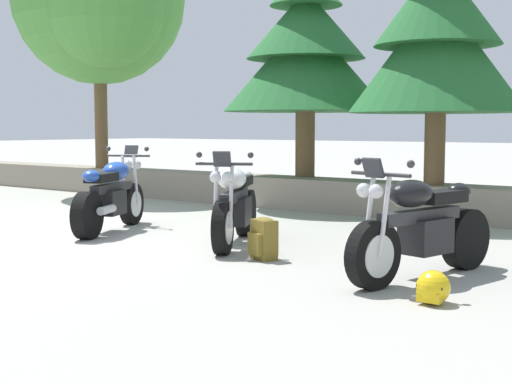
# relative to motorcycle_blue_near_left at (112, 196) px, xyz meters

# --- Properties ---
(ground_plane) EXTENTS (120.00, 120.00, 0.00)m
(ground_plane) POSITION_rel_motorcycle_blue_near_left_xyz_m (-0.60, -0.88, -0.49)
(ground_plane) COLOR #A3A099
(stone_wall) EXTENTS (36.00, 0.80, 0.55)m
(stone_wall) POSITION_rel_motorcycle_blue_near_left_xyz_m (-0.60, 3.92, -0.21)
(stone_wall) COLOR gray
(stone_wall) RESTS_ON ground
(motorcycle_blue_near_left) EXTENTS (1.07, 1.95, 1.18)m
(motorcycle_blue_near_left) POSITION_rel_motorcycle_blue_near_left_xyz_m (0.00, 0.00, 0.00)
(motorcycle_blue_near_left) COLOR black
(motorcycle_blue_near_left) RESTS_ON ground
(motorcycle_white_centre) EXTENTS (1.15, 1.90, 1.18)m
(motorcycle_white_centre) POSITION_rel_motorcycle_blue_near_left_xyz_m (2.09, 0.13, 0.00)
(motorcycle_white_centre) COLOR black
(motorcycle_white_centre) RESTS_ON ground
(motorcycle_black_far_right) EXTENTS (0.77, 2.05, 1.18)m
(motorcycle_black_far_right) POSITION_rel_motorcycle_blue_near_left_xyz_m (4.75, -0.33, 0.00)
(motorcycle_black_far_right) COLOR black
(motorcycle_black_far_right) RESTS_ON ground
(rider_backpack) EXTENTS (0.35, 0.33, 0.47)m
(rider_backpack) POSITION_rel_motorcycle_blue_near_left_xyz_m (2.97, -0.45, -0.24)
(rider_backpack) COLOR brown
(rider_backpack) RESTS_ON ground
(rider_helmet) EXTENTS (0.28, 0.28, 0.28)m
(rider_helmet) POSITION_rel_motorcycle_blue_near_left_xyz_m (5.24, -1.19, -0.35)
(rider_helmet) COLOR yellow
(rider_helmet) RESTS_ON ground
(leafy_tree_far_left) EXTENTS (3.88, 3.70, 5.51)m
(leafy_tree_far_left) POSITION_rel_motorcycle_blue_near_left_xyz_m (-4.39, 3.62, 3.64)
(leafy_tree_far_left) COLOR brown
(leafy_tree_far_left) RESTS_ON stone_wall
(pine_tree_mid_left) EXTENTS (2.96, 2.96, 3.80)m
(pine_tree_mid_left) POSITION_rel_motorcycle_blue_near_left_xyz_m (0.47, 4.17, 2.34)
(pine_tree_mid_left) COLOR brown
(pine_tree_mid_left) RESTS_ON stone_wall
(pine_tree_mid_right) EXTENTS (2.68, 2.68, 3.96)m
(pine_tree_mid_right) POSITION_rel_motorcycle_blue_near_left_xyz_m (3.11, 3.80, 2.37)
(pine_tree_mid_right) COLOR brown
(pine_tree_mid_right) RESTS_ON stone_wall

